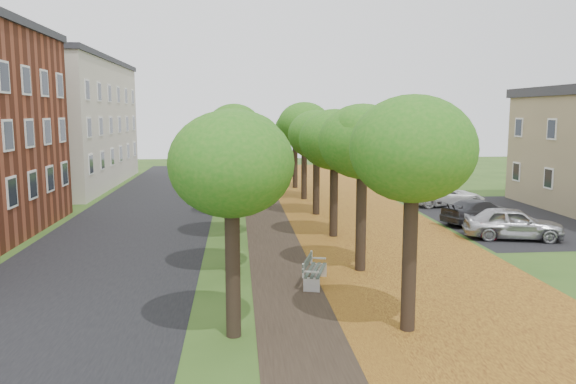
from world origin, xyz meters
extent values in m
plane|color=#2D4C19|center=(0.00, 0.00, 0.00)|extent=(120.00, 120.00, 0.00)
cube|color=black|center=(-7.50, 15.00, 0.00)|extent=(8.00, 70.00, 0.01)
cube|color=black|center=(0.00, 15.00, 0.00)|extent=(3.20, 70.00, 0.01)
cube|color=#B37D21|center=(5.00, 15.00, 0.01)|extent=(7.50, 70.00, 0.01)
cube|color=black|center=(13.50, 16.00, 0.00)|extent=(9.00, 16.00, 0.01)
cylinder|color=black|center=(-2.20, 0.00, 1.81)|extent=(0.40, 0.40, 3.62)
ellipsoid|color=#216B16|center=(-2.20, 0.00, 4.79)|extent=(3.59, 3.59, 3.05)
cylinder|color=black|center=(-2.20, 6.00, 1.81)|extent=(0.40, 0.40, 3.62)
ellipsoid|color=#216B16|center=(-2.20, 6.00, 4.79)|extent=(3.59, 3.59, 3.05)
cylinder|color=black|center=(-2.20, 12.00, 1.81)|extent=(0.40, 0.40, 3.62)
ellipsoid|color=#216B16|center=(-2.20, 12.00, 4.79)|extent=(3.59, 3.59, 3.05)
cylinder|color=black|center=(-2.20, 18.00, 1.81)|extent=(0.40, 0.40, 3.62)
ellipsoid|color=#216B16|center=(-2.20, 18.00, 4.79)|extent=(3.59, 3.59, 3.05)
cylinder|color=black|center=(-2.20, 24.00, 1.81)|extent=(0.40, 0.40, 3.62)
ellipsoid|color=#216B16|center=(-2.20, 24.00, 4.79)|extent=(3.59, 3.59, 3.05)
cylinder|color=black|center=(-2.20, 30.00, 1.81)|extent=(0.40, 0.40, 3.62)
ellipsoid|color=#216B16|center=(-2.20, 30.00, 4.79)|extent=(3.59, 3.59, 3.05)
cylinder|color=black|center=(2.60, 0.00, 1.81)|extent=(0.40, 0.40, 3.62)
ellipsoid|color=#216B16|center=(2.60, 0.00, 4.79)|extent=(3.59, 3.59, 3.05)
cylinder|color=black|center=(2.60, 6.00, 1.81)|extent=(0.40, 0.40, 3.62)
ellipsoid|color=#216B16|center=(2.60, 6.00, 4.79)|extent=(3.59, 3.59, 3.05)
cylinder|color=black|center=(2.60, 12.00, 1.81)|extent=(0.40, 0.40, 3.62)
ellipsoid|color=#216B16|center=(2.60, 12.00, 4.79)|extent=(3.59, 3.59, 3.05)
cylinder|color=black|center=(2.60, 18.00, 1.81)|extent=(0.40, 0.40, 3.62)
ellipsoid|color=#216B16|center=(2.60, 18.00, 4.79)|extent=(3.59, 3.59, 3.05)
cylinder|color=black|center=(2.60, 24.00, 1.81)|extent=(0.40, 0.40, 3.62)
ellipsoid|color=#216B16|center=(2.60, 24.00, 4.79)|extent=(3.59, 3.59, 3.05)
cylinder|color=black|center=(2.60, 30.00, 1.81)|extent=(0.40, 0.40, 3.62)
ellipsoid|color=#216B16|center=(2.60, 30.00, 4.79)|extent=(3.59, 3.59, 3.05)
cube|color=beige|center=(-17.00, 33.00, 5.00)|extent=(10.00, 20.00, 10.00)
cube|color=#2D2D33|center=(-17.00, 33.00, 10.20)|extent=(10.30, 20.30, 0.40)
cube|color=#28322B|center=(0.65, 4.40, 0.50)|extent=(1.05, 2.06, 0.04)
cube|color=#28322B|center=(0.37, 4.48, 0.80)|extent=(0.60, 1.92, 0.29)
cube|color=silver|center=(0.39, 3.53, 0.25)|extent=(0.55, 0.22, 0.50)
cube|color=silver|center=(0.90, 5.27, 0.25)|extent=(0.55, 0.22, 0.50)
cube|color=silver|center=(0.39, 3.53, 0.70)|extent=(0.50, 0.20, 0.04)
cube|color=silver|center=(0.90, 5.27, 0.70)|extent=(0.50, 0.20, 0.04)
imported|color=#ABABB0|center=(11.00, 10.62, 0.77)|extent=(4.83, 2.87, 1.54)
imported|color=maroon|center=(11.00, 11.07, 0.61)|extent=(3.81, 1.67, 1.22)
imported|color=#313236|center=(11.00, 14.29, 0.67)|extent=(4.97, 3.44, 1.33)
imported|color=white|center=(11.53, 20.29, 0.65)|extent=(4.76, 2.33, 1.30)
camera|label=1|loc=(-2.06, -14.52, 5.96)|focal=35.00mm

